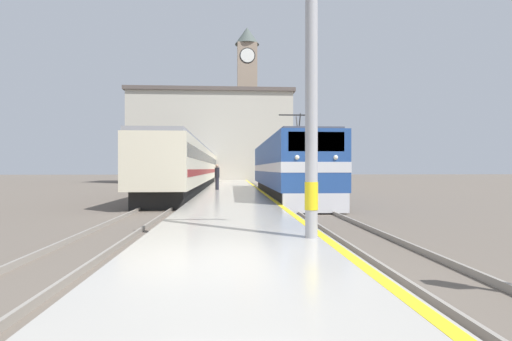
% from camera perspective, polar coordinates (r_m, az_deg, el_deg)
% --- Properties ---
extents(ground_plane, '(200.00, 200.00, 0.00)m').
position_cam_1_polar(ground_plane, '(36.41, -3.44, -2.76)').
color(ground_plane, '#60564C').
extents(platform, '(4.11, 140.00, 0.42)m').
position_cam_1_polar(platform, '(31.41, -3.41, -2.86)').
color(platform, '#ADA89E').
rests_on(platform, ground).
extents(rail_track_near, '(2.84, 140.00, 0.16)m').
position_cam_1_polar(rail_track_near, '(31.61, 2.73, -3.16)').
color(rail_track_near, '#60564C').
rests_on(rail_track_near, ground).
extents(rail_track_far, '(2.84, 140.00, 0.16)m').
position_cam_1_polar(rail_track_far, '(31.60, -9.75, -3.16)').
color(rail_track_far, '#60564C').
rests_on(rail_track_far, ground).
extents(locomotive_train, '(2.92, 17.65, 4.72)m').
position_cam_1_polar(locomotive_train, '(25.06, 4.39, 0.27)').
color(locomotive_train, black).
rests_on(locomotive_train, ground).
extents(passenger_train, '(2.92, 42.00, 3.75)m').
position_cam_1_polar(passenger_train, '(38.53, -8.64, 0.42)').
color(passenger_train, black).
rests_on(passenger_train, ground).
extents(catenary_mast, '(2.06, 0.29, 7.23)m').
position_cam_1_polar(catenary_mast, '(8.91, 8.30, 13.68)').
color(catenary_mast, '#9E9EA3').
rests_on(catenary_mast, platform).
extents(person_on_platform, '(0.34, 0.34, 1.82)m').
position_cam_1_polar(person_on_platform, '(28.54, -5.58, -0.81)').
color(person_on_platform, '#23232D').
rests_on(person_on_platform, platform).
extents(clock_tower, '(4.14, 4.14, 26.18)m').
position_cam_1_polar(clock_tower, '(69.42, -1.28, 10.11)').
color(clock_tower, gray).
rests_on(clock_tower, ground).
extents(station_building, '(22.30, 8.96, 12.58)m').
position_cam_1_polar(station_building, '(56.30, -6.36, 4.72)').
color(station_building, '#B7B2A3').
rests_on(station_building, ground).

